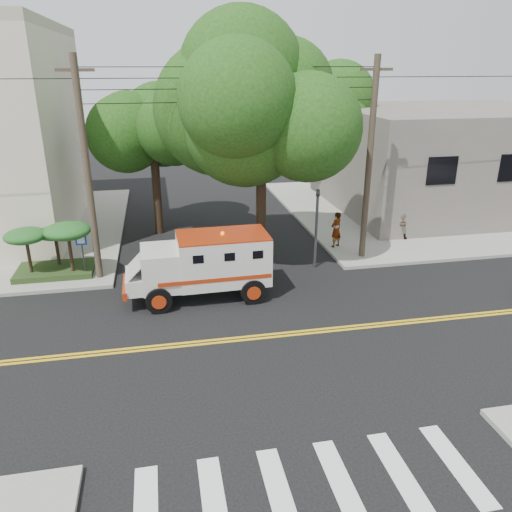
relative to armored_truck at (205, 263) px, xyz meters
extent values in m
plane|color=black|center=(1.34, -3.50, -1.44)|extent=(100.00, 100.00, 0.00)
cube|color=gray|center=(14.84, 10.00, -1.37)|extent=(17.00, 17.00, 0.15)
cube|color=#635D55|center=(16.34, 10.50, 1.71)|extent=(14.00, 12.00, 6.00)
cylinder|color=#382D23|center=(-4.26, 2.50, 3.06)|extent=(0.28, 0.28, 9.00)
cylinder|color=#382D23|center=(7.64, 2.70, 3.06)|extent=(0.28, 0.28, 9.00)
cylinder|color=black|center=(2.84, 3.00, 2.06)|extent=(0.44, 0.44, 7.00)
sphere|color=#163D10|center=(2.84, 3.00, 5.56)|extent=(5.32, 5.32, 5.32)
sphere|color=#163D10|center=(3.98, 2.24, 6.13)|extent=(4.56, 4.56, 4.56)
cylinder|color=black|center=(-1.66, 8.50, 1.36)|extent=(0.44, 0.44, 5.60)
sphere|color=#163D10|center=(-1.66, 8.50, 4.16)|extent=(3.92, 3.92, 3.92)
sphere|color=#163D10|center=(-0.82, 7.94, 4.58)|extent=(3.36, 3.36, 3.36)
cylinder|color=black|center=(9.84, 12.50, 1.53)|extent=(0.44, 0.44, 5.95)
sphere|color=#163D10|center=(9.84, 12.50, 4.51)|extent=(4.20, 4.20, 4.20)
sphere|color=#163D10|center=(10.74, 11.90, 4.96)|extent=(3.60, 3.60, 3.60)
cylinder|color=#3F3F42|center=(5.14, 2.10, 0.36)|extent=(0.12, 0.12, 3.60)
imported|color=#3F3F42|center=(5.14, 2.10, 1.71)|extent=(0.15, 0.18, 0.90)
cylinder|color=#3F3F42|center=(-4.86, 2.70, -0.44)|extent=(0.06, 0.06, 2.00)
cube|color=#0C33A5|center=(-4.86, 2.64, 0.36)|extent=(0.45, 0.03, 0.45)
cube|color=#1E3314|center=(-6.16, 3.30, -1.17)|extent=(3.20, 2.00, 0.24)
cylinder|color=black|center=(-7.06, 3.00, -0.29)|extent=(0.14, 0.14, 1.52)
ellipsoid|color=#18511D|center=(-7.06, 3.00, 0.56)|extent=(1.73, 1.73, 0.60)
cylinder|color=black|center=(-6.06, 3.70, -0.37)|extent=(0.14, 0.14, 1.36)
ellipsoid|color=#18511D|center=(-6.06, 3.70, 0.39)|extent=(1.55, 1.55, 0.54)
cylinder|color=black|center=(-5.36, 2.80, -0.21)|extent=(0.14, 0.14, 1.68)
ellipsoid|color=#18511D|center=(-5.36, 2.80, 0.73)|extent=(1.91, 1.91, 0.66)
cube|color=silver|center=(0.72, 0.02, 0.11)|extent=(3.51, 2.13, 1.86)
cube|color=silver|center=(-1.67, -0.04, -0.07)|extent=(1.47, 1.99, 1.51)
cube|color=black|center=(-2.36, -0.06, 0.33)|extent=(0.09, 1.51, 0.62)
cube|color=silver|center=(-2.60, -0.07, -0.51)|extent=(0.84, 1.79, 0.62)
cube|color=#9E280C|center=(-3.05, -0.08, -0.73)|extent=(0.21, 1.91, 0.31)
cube|color=#9E280C|center=(0.72, 0.02, 1.07)|extent=(3.51, 2.13, 0.05)
cylinder|color=black|center=(-1.82, -1.04, -0.96)|extent=(0.98, 0.31, 0.98)
cylinder|color=black|center=(-1.87, 0.95, -0.96)|extent=(0.98, 0.31, 0.98)
cylinder|color=black|center=(1.72, -0.95, -0.96)|extent=(0.98, 0.31, 0.98)
cylinder|color=black|center=(1.67, 1.04, -0.96)|extent=(0.98, 0.31, 0.98)
imported|color=gray|center=(6.84, 4.14, -0.41)|extent=(0.77, 0.69, 1.77)
imported|color=gray|center=(10.56, 4.76, -0.38)|extent=(1.11, 1.03, 1.82)
camera|label=1|loc=(-1.52, -17.89, 7.14)|focal=35.00mm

